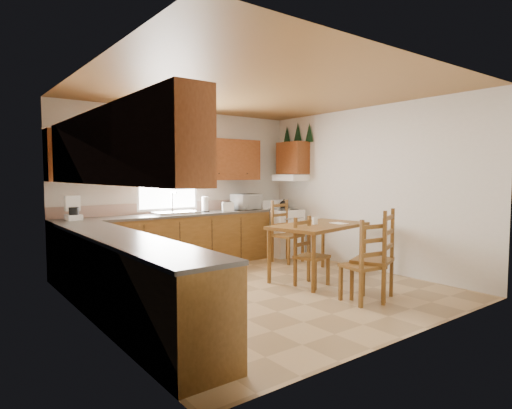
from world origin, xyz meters
TOP-DOWN VIEW (x-y plane):
  - floor at (0.00, 0.00)m, footprint 4.50×4.50m
  - ceiling at (0.00, 0.00)m, footprint 4.50×4.50m
  - wall_left at (-2.25, 0.00)m, footprint 4.50×4.50m
  - wall_right at (2.25, 0.00)m, footprint 4.50×4.50m
  - wall_back at (0.00, 2.25)m, footprint 4.50×4.50m
  - wall_front at (0.00, -2.25)m, footprint 4.50×4.50m
  - lower_cab_back at (-0.38, 1.95)m, footprint 3.75×0.60m
  - lower_cab_left at (-1.95, -0.15)m, footprint 0.60×3.60m
  - counter_back at (-0.38, 1.95)m, footprint 3.75×0.63m
  - counter_left at (-1.95, -0.15)m, footprint 0.63×3.60m
  - backsplash at (-0.38, 2.24)m, footprint 3.75×0.01m
  - upper_cab_back_left at (-1.55, 2.08)m, footprint 1.41×0.33m
  - upper_cab_back_right at (0.86, 2.08)m, footprint 1.25×0.33m
  - upper_cab_left at (-2.08, -0.15)m, footprint 0.33×3.60m
  - upper_cab_stove at (2.08, 1.65)m, footprint 0.33×0.62m
  - range_hood at (2.03, 1.65)m, footprint 0.44×0.62m
  - window_frame at (-0.30, 2.22)m, footprint 1.13×0.02m
  - window_pane at (-0.30, 2.21)m, footprint 1.05×0.01m
  - window_valance at (-0.30, 2.19)m, footprint 1.19×0.01m
  - sink_basin at (-0.30, 1.95)m, footprint 0.75×0.45m
  - pine_decal_a at (2.21, 1.33)m, footprint 0.22×0.22m
  - pine_decal_b at (2.21, 1.65)m, footprint 0.22×0.22m
  - pine_decal_c at (2.21, 1.97)m, footprint 0.22×0.22m
  - stove at (1.88, 1.69)m, footprint 0.64×0.66m
  - coffeemaker at (-1.93, 1.93)m, footprint 0.28×0.31m
  - paper_towel at (0.27, 1.95)m, footprint 0.13×0.13m
  - toaster at (0.71, 1.88)m, footprint 0.23×0.20m
  - microwave at (1.18, 1.95)m, footprint 0.54×0.43m
  - dining_table at (1.09, -0.04)m, footprint 1.69×1.17m
  - chair_near_left at (0.87, -1.20)m, footprint 0.62×0.60m
  - chair_near_right at (0.65, -1.22)m, footprint 0.49×0.47m
  - chair_far_left at (1.54, 1.18)m, footprint 0.53×0.51m
  - chair_far_right at (0.70, -0.29)m, footprint 0.48×0.47m
  - table_paper at (1.41, -0.15)m, footprint 0.21×0.26m
  - table_card at (1.02, -0.03)m, footprint 0.09×0.03m

SIDE VIEW (x-z plane):
  - floor at x=0.00m, z-range 0.00..0.00m
  - dining_table at x=1.09m, z-range 0.00..0.83m
  - lower_cab_back at x=-0.38m, z-range 0.00..0.88m
  - lower_cab_left at x=-1.95m, z-range 0.00..0.88m
  - stove at x=1.88m, z-range 0.00..0.89m
  - chair_far_right at x=0.70m, z-range 0.00..0.97m
  - chair_near_right at x=0.65m, z-range 0.00..1.04m
  - chair_far_left at x=1.54m, z-range 0.00..1.10m
  - chair_near_left at x=0.87m, z-range 0.00..1.14m
  - table_paper at x=1.41m, z-range 0.83..0.83m
  - table_card at x=1.02m, z-range 0.83..0.94m
  - counter_back at x=-0.38m, z-range 0.88..0.92m
  - counter_left at x=-1.95m, z-range 0.88..0.92m
  - sink_basin at x=-0.30m, z-range 0.92..0.96m
  - toaster at x=0.71m, z-range 0.92..1.08m
  - backsplash at x=-0.38m, z-range 0.92..1.10m
  - paper_towel at x=0.27m, z-range 0.92..1.19m
  - microwave at x=1.18m, z-range 0.92..1.21m
  - coffeemaker at x=-1.93m, z-range 0.92..1.29m
  - wall_left at x=-2.25m, z-range 1.35..1.35m
  - wall_right at x=2.25m, z-range 1.35..1.35m
  - wall_back at x=0.00m, z-range 1.35..1.35m
  - wall_front at x=0.00m, z-range 1.35..1.35m
  - range_hood at x=2.03m, z-range 1.46..1.58m
  - window_frame at x=-0.30m, z-range 0.96..2.14m
  - window_pane at x=-0.30m, z-range 1.00..2.10m
  - upper_cab_back_left at x=-1.55m, z-range 1.48..2.23m
  - upper_cab_back_right at x=0.86m, z-range 1.48..2.23m
  - upper_cab_left at x=-2.08m, z-range 1.48..2.23m
  - upper_cab_stove at x=2.08m, z-range 1.59..2.21m
  - window_valance at x=-0.30m, z-range 1.93..2.17m
  - pine_decal_a at x=2.21m, z-range 2.20..2.56m
  - pine_decal_c at x=2.21m, z-range 2.20..2.56m
  - pine_decal_b at x=2.21m, z-range 2.24..2.60m
  - ceiling at x=0.00m, z-range 2.70..2.70m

